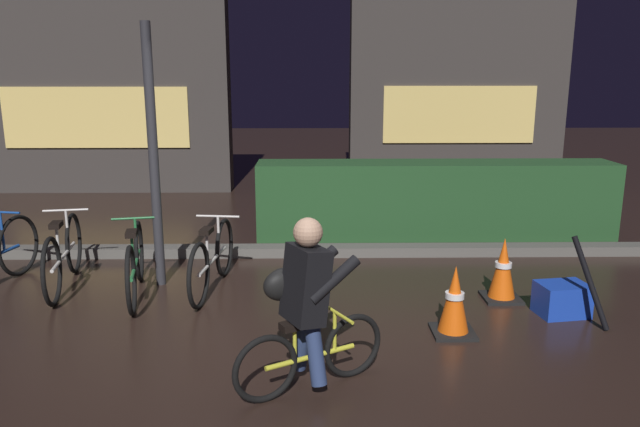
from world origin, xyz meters
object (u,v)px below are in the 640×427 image
closed_umbrella (590,283)px  traffic_cone_far (503,270)px  traffic_cone_near (454,301)px  blue_crate (562,299)px  parked_bike_center_left (135,263)px  street_post (154,159)px  parked_bike_left_mid (63,255)px  cyclist (306,304)px  parked_bike_center_right (212,259)px

closed_umbrella → traffic_cone_far: bearing=-5.1°
traffic_cone_near → closed_umbrella: bearing=7.0°
traffic_cone_near → blue_crate: 1.18m
traffic_cone_far → closed_umbrella: closed_umbrella is taller
traffic_cone_far → blue_crate: (0.43, -0.39, -0.15)m
parked_bike_center_left → traffic_cone_near: (2.96, -0.96, -0.05)m
street_post → parked_bike_left_mid: size_ratio=1.61×
street_post → cyclist: 2.78m
parked_bike_left_mid → closed_umbrella: 5.11m
closed_umbrella → parked_bike_left_mid: bearing=32.1°
cyclist → closed_umbrella: (2.47, 1.04, -0.23)m
parked_bike_center_right → closed_umbrella: (3.44, -0.95, 0.06)m
parked_bike_left_mid → closed_umbrella: (5.00, -1.07, 0.05)m
closed_umbrella → parked_bike_center_left: bearing=33.1°
parked_bike_center_left → parked_bike_left_mid: bearing=61.3°
parked_bike_center_left → parked_bike_center_right: parked_bike_center_left is taller
street_post → parked_bike_center_right: 1.18m
parked_bike_center_left → traffic_cone_far: size_ratio=2.55×
cyclist → closed_umbrella: cyclist is taller
blue_crate → street_post: bearing=167.0°
traffic_cone_near → traffic_cone_far: 1.04m
parked_bike_left_mid → parked_bike_center_left: parked_bike_left_mid is taller
street_post → blue_crate: 4.18m
street_post → traffic_cone_near: bearing=-24.9°
parked_bike_left_mid → cyclist: 3.30m
traffic_cone_far → blue_crate: traffic_cone_far is taller
parked_bike_left_mid → parked_bike_center_right: 1.56m
parked_bike_left_mid → closed_umbrella: size_ratio=1.96×
cyclist → parked_bike_center_left: bearing=103.2°
parked_bike_center_right → parked_bike_center_left: bearing=107.1°
parked_bike_center_right → closed_umbrella: bearing=-98.7°
parked_bike_center_right → closed_umbrella: 3.57m
parked_bike_left_mid → traffic_cone_near: (3.78, -1.22, -0.06)m
parked_bike_center_right → blue_crate: (3.32, -0.70, -0.18)m
parked_bike_center_right → traffic_cone_near: 2.48m
street_post → parked_bike_left_mid: 1.38m
parked_bike_left_mid → traffic_cone_far: size_ratio=2.65×
parked_bike_center_right → cyclist: cyclist is taller
street_post → parked_bike_center_left: (-0.16, -0.34, -1.00)m
blue_crate → cyclist: bearing=-151.2°
parked_bike_left_mid → parked_bike_center_right: size_ratio=1.05×
parked_bike_left_mid → blue_crate: size_ratio=3.78×
traffic_cone_near → parked_bike_center_right: bearing=153.7°
street_post → cyclist: size_ratio=2.15×
street_post → traffic_cone_near: (2.81, -1.30, -1.04)m
street_post → parked_bike_center_left: 1.06m
parked_bike_center_right → parked_bike_left_mid: bearing=92.4°
street_post → parked_bike_center_right: (0.59, -0.20, -1.00)m
street_post → cyclist: (1.55, -2.19, -0.71)m
parked_bike_left_mid → cyclist: (2.52, -2.11, 0.28)m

